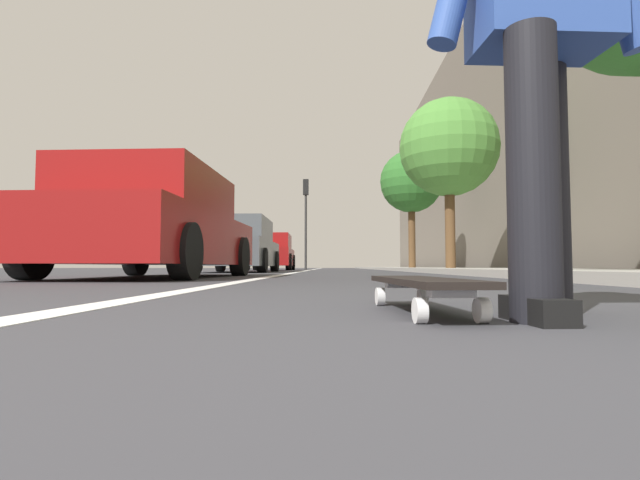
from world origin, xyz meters
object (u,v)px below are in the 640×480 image
(skater_person, at_px, (539,13))
(parked_car_mid, at_px, (239,247))
(skateboard, at_px, (421,284))
(street_tree_mid, at_px, (449,148))
(traffic_light, at_px, (306,208))
(parked_car_far, at_px, (271,253))
(street_tree_far, at_px, (411,182))
(parked_car_near, at_px, (155,226))

(skater_person, xyz_separation_m, parked_car_mid, (11.55, 3.18, -0.24))
(skateboard, distance_m, street_tree_mid, 12.94)
(traffic_light, bearing_deg, skater_person, -175.10)
(skater_person, height_order, traffic_light, traffic_light)
(skateboard, relative_size, street_tree_mid, 0.17)
(parked_car_far, height_order, street_tree_far, street_tree_far)
(traffic_light, bearing_deg, street_tree_mid, -155.93)
(parked_car_mid, bearing_deg, parked_car_far, -0.03)
(parked_car_far, height_order, traffic_light, traffic_light)
(street_tree_mid, relative_size, street_tree_far, 0.99)
(street_tree_mid, xyz_separation_m, street_tree_far, (6.47, 0.00, 0.16))
(skater_person, height_order, parked_car_far, skater_person)
(parked_car_far, xyz_separation_m, street_tree_far, (0.23, -5.94, 3.02))
(parked_car_near, bearing_deg, skater_person, -148.72)
(parked_car_near, bearing_deg, parked_car_mid, 0.58)
(parked_car_far, relative_size, street_tree_mid, 0.91)
(street_tree_far, bearing_deg, parked_car_far, 92.25)
(parked_car_mid, relative_size, street_tree_far, 0.86)
(street_tree_far, bearing_deg, parked_car_mid, 140.21)
(parked_car_mid, distance_m, parked_car_far, 6.90)
(street_tree_far, bearing_deg, parked_car_near, 156.56)
(parked_car_mid, xyz_separation_m, traffic_light, (11.23, -1.23, 2.48))
(parked_car_far, bearing_deg, skater_person, -170.23)
(parked_car_near, height_order, traffic_light, traffic_light)
(skateboard, distance_m, parked_car_mid, 11.77)
(skater_person, height_order, street_tree_far, street_tree_far)
(parked_car_near, distance_m, street_tree_mid, 9.65)
(traffic_light, relative_size, street_tree_mid, 0.92)
(parked_car_near, bearing_deg, parked_car_far, 0.27)
(parked_car_mid, xyz_separation_m, parked_car_far, (6.90, -0.00, 0.02))
(parked_car_mid, bearing_deg, skateboard, -166.04)
(traffic_light, distance_m, street_tree_mid, 11.57)
(parked_car_mid, xyz_separation_m, street_tree_far, (7.14, -5.95, 3.04))
(skateboard, relative_size, skater_person, 0.52)
(skater_person, xyz_separation_m, traffic_light, (22.78, 1.95, 2.24))
(skateboard, xyz_separation_m, street_tree_mid, (12.07, -3.11, 3.49))
(traffic_light, relative_size, street_tree_far, 0.91)
(parked_car_near, bearing_deg, skateboard, -150.91)
(street_tree_mid, bearing_deg, parked_car_mid, 96.41)
(skateboard, height_order, parked_car_mid, parked_car_mid)
(street_tree_far, bearing_deg, skater_person, 171.59)
(parked_car_far, bearing_deg, skateboard, -171.21)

